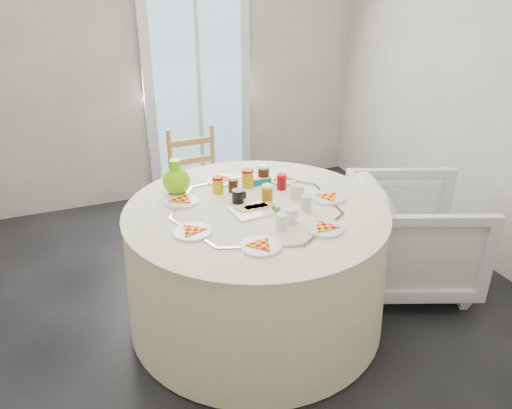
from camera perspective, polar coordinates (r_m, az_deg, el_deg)
name	(u,v)px	position (r m, az deg, el deg)	size (l,w,h in m)	color
floor	(229,311)	(3.36, -3.13, -12.11)	(4.00, 4.00, 0.00)	black
wall_back	(151,60)	(4.66, -11.93, 15.89)	(4.00, 0.02, 2.60)	#BCB5A3
wall_right	(503,88)	(3.86, 26.36, 11.83)	(0.02, 4.00, 2.60)	#BCB5A3
glass_door	(198,86)	(4.74, -6.67, 13.35)	(1.00, 0.08, 2.10)	silver
table	(256,266)	(3.11, 0.00, -7.07)	(1.59, 1.59, 0.81)	#FEF5BB
wooden_chair	(199,187)	(3.97, -6.48, 2.00)	(0.41, 0.39, 0.92)	#C87F43
armchair	(412,234)	(3.59, 17.44, -3.20)	(0.80, 0.75, 0.82)	silver
place_settings	(256,209)	(2.91, 0.00, -0.53)	(1.11, 1.11, 0.02)	white
jar_cluster	(249,185)	(3.11, -0.85, 2.25)	(0.45, 0.22, 0.13)	#AC6B21
butter_tub	(261,182)	(3.24, 0.56, 2.60)	(0.12, 0.09, 0.05)	#086AA1
green_pitcher	(176,180)	(3.09, -9.07, 2.80)	(0.17, 0.17, 0.22)	#76C90A
cheese_platter	(257,211)	(2.88, 0.15, -0.81)	(0.29, 0.19, 0.04)	silver
mugs_glasses	(274,201)	(2.92, 2.04, 0.44)	(0.54, 0.54, 0.10)	gray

